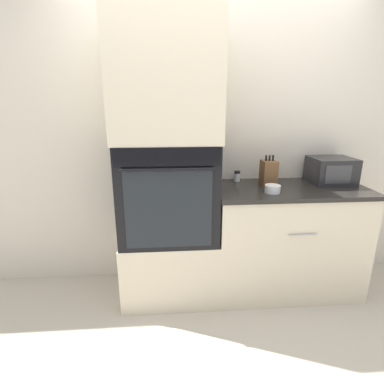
{
  "coord_description": "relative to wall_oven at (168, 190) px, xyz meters",
  "views": [
    {
      "loc": [
        -0.38,
        -1.99,
        1.6
      ],
      "look_at": [
        -0.21,
        0.21,
        0.94
      ],
      "focal_mm": 28.0,
      "sensor_mm": 36.0,
      "label": 1
    }
  ],
  "objects": [
    {
      "name": "wall_oven",
      "position": [
        0.0,
        0.0,
        0.0
      ],
      "size": [
        0.75,
        0.64,
        0.77
      ],
      "color": "black",
      "rests_on": "oven_cabinet_base"
    },
    {
      "name": "oven_cabinet_upper",
      "position": [
        0.0,
        0.0,
        0.82
      ],
      "size": [
        0.78,
        0.6,
        0.86
      ],
      "color": "beige",
      "rests_on": "wall_oven"
    },
    {
      "name": "ground_plane",
      "position": [
        0.39,
        -0.3,
        -0.93
      ],
      "size": [
        12.0,
        12.0,
        0.0
      ],
      "primitive_type": "plane",
      "color": "beige"
    },
    {
      "name": "counter_unit",
      "position": [
        1.0,
        0.0,
        -0.46
      ],
      "size": [
        1.24,
        0.63,
        0.94
      ],
      "color": "beige",
      "rests_on": "ground_plane"
    },
    {
      "name": "oven_cabinet_base",
      "position": [
        0.0,
        0.0,
        -0.66
      ],
      "size": [
        0.78,
        0.6,
        0.54
      ],
      "color": "beige",
      "rests_on": "ground_plane"
    },
    {
      "name": "condiment_jar_mid",
      "position": [
        0.61,
        0.23,
        0.05
      ],
      "size": [
        0.06,
        0.06,
        0.09
      ],
      "color": "silver",
      "rests_on": "counter_unit"
    },
    {
      "name": "wall_back",
      "position": [
        0.39,
        0.33,
        0.32
      ],
      "size": [
        8.0,
        0.05,
        2.5
      ],
      "color": "beige",
      "rests_on": "ground_plane"
    },
    {
      "name": "microwave",
      "position": [
        1.39,
        0.11,
        0.12
      ],
      "size": [
        0.35,
        0.31,
        0.22
      ],
      "color": "#232326",
      "rests_on": "counter_unit"
    },
    {
      "name": "bowl",
      "position": [
        0.8,
        -0.14,
        0.03
      ],
      "size": [
        0.12,
        0.12,
        0.06
      ],
      "color": "white",
      "rests_on": "counter_unit"
    },
    {
      "name": "condiment_jar_near",
      "position": [
        0.93,
        0.17,
        0.04
      ],
      "size": [
        0.04,
        0.04,
        0.07
      ],
      "color": "brown",
      "rests_on": "counter_unit"
    },
    {
      "name": "knife_block",
      "position": [
        0.83,
        0.07,
        0.11
      ],
      "size": [
        0.12,
        0.15,
        0.25
      ],
      "color": "brown",
      "rests_on": "counter_unit"
    }
  ]
}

